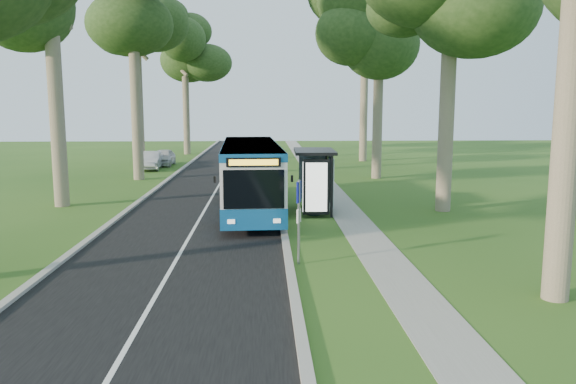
# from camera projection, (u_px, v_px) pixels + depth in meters

# --- Properties ---
(ground) EXTENTS (120.00, 120.00, 0.00)m
(ground) POSITION_uv_depth(u_px,v_px,m) (286.00, 244.00, 19.66)
(ground) COLOR #2B5319
(ground) RESTS_ON ground
(road) EXTENTS (7.00, 100.00, 0.02)m
(road) POSITION_uv_depth(u_px,v_px,m) (212.00, 198.00, 29.39)
(road) COLOR black
(road) RESTS_ON ground
(kerb_east) EXTENTS (0.25, 100.00, 0.12)m
(kerb_east) POSITION_uv_depth(u_px,v_px,m) (278.00, 197.00, 29.53)
(kerb_east) COLOR #9E9B93
(kerb_east) RESTS_ON ground
(kerb_west) EXTENTS (0.25, 100.00, 0.12)m
(kerb_west) POSITION_uv_depth(u_px,v_px,m) (144.00, 198.00, 29.23)
(kerb_west) COLOR #9E9B93
(kerb_west) RESTS_ON ground
(centre_line) EXTENTS (0.12, 100.00, 0.00)m
(centre_line) POSITION_uv_depth(u_px,v_px,m) (212.00, 198.00, 29.39)
(centre_line) COLOR white
(centre_line) RESTS_ON road
(footpath) EXTENTS (1.50, 100.00, 0.02)m
(footpath) POSITION_uv_depth(u_px,v_px,m) (335.00, 197.00, 29.66)
(footpath) COLOR gray
(footpath) RESTS_ON ground
(bus) EXTENTS (2.95, 11.78, 3.10)m
(bus) POSITION_uv_depth(u_px,v_px,m) (251.00, 176.00, 25.75)
(bus) COLOR silver
(bus) RESTS_ON ground
(bus_stop_sign) EXTENTS (0.17, 0.35, 2.59)m
(bus_stop_sign) POSITION_uv_depth(u_px,v_px,m) (299.00, 212.00, 16.88)
(bus_stop_sign) COLOR gray
(bus_stop_sign) RESTS_ON ground
(bus_shelter) EXTENTS (1.88, 3.35, 2.83)m
(bus_shelter) POSITION_uv_depth(u_px,v_px,m) (318.00, 169.00, 24.95)
(bus_shelter) COLOR black
(bus_shelter) RESTS_ON ground
(litter_bin) EXTENTS (0.62, 0.62, 1.08)m
(litter_bin) POSITION_uv_depth(u_px,v_px,m) (314.00, 203.00, 24.82)
(litter_bin) COLOR black
(litter_bin) RESTS_ON ground
(car_white) EXTENTS (1.63, 4.01, 1.36)m
(car_white) POSITION_uv_depth(u_px,v_px,m) (163.00, 157.00, 45.74)
(car_white) COLOR silver
(car_white) RESTS_ON ground
(car_silver) EXTENTS (1.72, 4.25, 1.37)m
(car_silver) POSITION_uv_depth(u_px,v_px,m) (151.00, 161.00, 42.87)
(car_silver) COLOR #AAACB2
(car_silver) RESTS_ON ground
(tree_west_d) EXTENTS (5.20, 5.20, 16.24)m
(tree_west_d) POSITION_uv_depth(u_px,v_px,m) (135.00, 15.00, 45.04)
(tree_west_d) COLOR #7A6B56
(tree_west_d) RESTS_ON ground
(tree_west_e) EXTENTS (5.20, 5.20, 14.64)m
(tree_west_e) POSITION_uv_depth(u_px,v_px,m) (184.00, 44.00, 55.20)
(tree_west_e) COLOR #7A6B56
(tree_west_e) RESTS_ON ground
(tree_east_c) EXTENTS (5.20, 5.20, 13.57)m
(tree_east_c) POSITION_uv_depth(u_px,v_px,m) (380.00, 24.00, 36.22)
(tree_east_c) COLOR #7A6B56
(tree_east_c) RESTS_ON ground
(tree_east_d) EXTENTS (5.20, 5.20, 14.93)m
(tree_east_d) POSITION_uv_depth(u_px,v_px,m) (365.00, 32.00, 47.97)
(tree_east_d) COLOR #7A6B56
(tree_east_d) RESTS_ON ground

